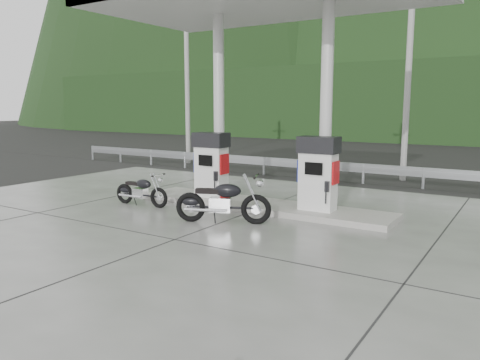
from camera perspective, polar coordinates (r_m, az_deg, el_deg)
The scene contains 14 objects.
ground at distance 10.37m, azimuth -4.38°, elevation -6.05°, with size 160.00×160.00×0.00m, color black.
forecourt_apron at distance 10.37m, azimuth -4.38°, elevation -6.00°, with size 18.00×14.00×0.02m, color slate.
pump_island at distance 12.39m, azimuth 2.54°, elevation -3.11°, with size 7.00×1.40×0.15m, color gray.
gas_pump_left at distance 13.08m, azimuth -3.53°, elevation 1.86°, with size 0.95×0.55×1.80m, color white, non-canonical shape.
gas_pump_right at distance 11.52m, azimuth 9.49°, elevation 0.79°, with size 0.95×0.55×1.80m, color white, non-canonical shape.
canopy_column_left at distance 13.31m, azimuth -2.58°, elevation 8.89°, with size 0.30×0.30×5.00m, color silver.
canopy_column_right at distance 11.78m, azimuth 10.46°, elevation 8.75°, with size 0.30×0.30×5.00m, color silver.
guardrail at distance 17.23m, azimuth 11.68°, elevation 2.19°, with size 26.00×0.16×1.42m, color #999DA1, non-canonical shape.
road at distance 20.60m, azimuth 15.07°, elevation 1.17°, with size 60.00×7.00×0.01m, color black.
utility_pole_a at distance 22.47m, azimuth -6.47°, elevation 12.25°, with size 0.22×0.22×8.00m, color #9A9995.
utility_pole_b at distance 18.03m, azimuth 19.87°, elevation 12.62°, with size 0.22×0.22×8.00m, color #9A9995.
tree_band at distance 38.50m, azimuth 23.60°, elevation 8.68°, with size 80.00×6.00×6.00m, color black.
motorcycle_left at distance 12.95m, azimuth -11.94°, elevation -1.35°, with size 1.65×0.52×0.78m, color black, non-canonical shape.
motorcycle_right at distance 10.77m, azimuth -2.10°, elevation -2.67°, with size 2.09×0.66×0.99m, color black, non-canonical shape.
Camera 1 is at (6.00, -8.03, 2.68)m, focal length 35.00 mm.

